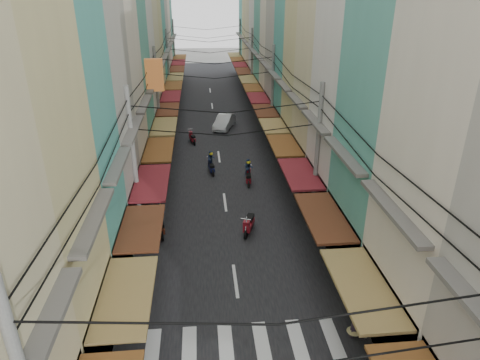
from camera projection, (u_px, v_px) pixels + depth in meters
ground at (232, 256)px, 21.87m from camera, size 160.00×160.00×0.00m
road at (216, 133)px, 39.97m from camera, size 10.00×80.00×0.02m
sidewalk_left at (145, 135)px, 39.41m from camera, size 3.00×80.00×0.06m
sidewalk_right at (284, 131)px, 40.52m from camera, size 3.00×80.00×0.06m
crosswalk at (244, 346)px, 16.42m from camera, size 7.55×2.40×0.01m
building_row_left at (109, 27)px, 32.13m from camera, size 7.80×67.67×23.70m
building_row_right at (316, 30)px, 33.52m from camera, size 7.80×68.98×22.59m
utility_poles at (217, 72)px, 32.72m from camera, size 10.20×66.13×8.20m
white_car at (224, 128)px, 41.49m from camera, size 4.86×3.10×1.60m
bicycle at (359, 235)px, 23.76m from camera, size 1.63×0.94×1.05m
moving_scooters at (210, 187)px, 28.06m from camera, size 6.16×17.16×1.96m
parked_scooters at (340, 295)px, 18.40m from camera, size 13.14×14.67×0.99m
pedestrians at (145, 219)px, 23.29m from camera, size 12.52×25.10×2.17m
market_umbrella at (411, 262)px, 17.88m from camera, size 2.25×2.25×2.37m
traffic_sign at (372, 298)px, 15.93m from camera, size 0.10×0.62×2.81m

